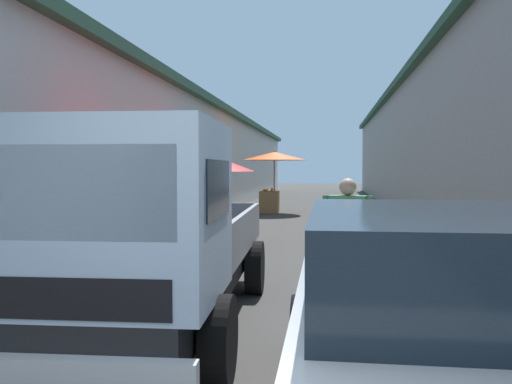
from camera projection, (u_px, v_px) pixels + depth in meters
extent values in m
plane|color=#3D3A38|center=(305.00, 228.00, 15.11)|extent=(90.00, 90.00, 0.00)
cube|color=beige|center=(109.00, 162.00, 18.17)|extent=(49.50, 7.00, 3.87)
cube|color=#284C38|center=(108.00, 102.00, 18.08)|extent=(49.80, 7.50, 0.24)
cylinder|color=#9E9EA3|center=(152.00, 208.00, 8.37)|extent=(0.06, 0.06, 2.16)
cone|color=red|center=(152.00, 155.00, 8.33)|extent=(2.29, 2.29, 0.49)
sphere|color=#9E9EA3|center=(152.00, 137.00, 8.31)|extent=(0.07, 0.07, 0.07)
cube|color=#9E7547|center=(154.00, 253.00, 8.34)|extent=(0.79, 0.76, 0.76)
sphere|color=orange|center=(174.00, 225.00, 8.54)|extent=(0.09, 0.09, 0.09)
sphere|color=orange|center=(151.00, 225.00, 8.51)|extent=(0.09, 0.09, 0.09)
sphere|color=orange|center=(147.00, 224.00, 8.09)|extent=(0.09, 0.09, 0.09)
sphere|color=orange|center=(152.00, 228.00, 8.06)|extent=(0.09, 0.09, 0.09)
cylinder|color=#9E9EA3|center=(204.00, 198.00, 11.97)|extent=(0.06, 0.06, 2.08)
cone|color=red|center=(204.00, 162.00, 11.94)|extent=(2.30, 2.30, 0.44)
sphere|color=#9E9EA3|center=(204.00, 150.00, 11.93)|extent=(0.07, 0.07, 0.07)
cube|color=olive|center=(211.00, 227.00, 12.16)|extent=(0.72, 0.78, 0.74)
sphere|color=orange|center=(210.00, 206.00, 12.11)|extent=(0.09, 0.09, 0.09)
sphere|color=orange|center=(204.00, 208.00, 12.27)|extent=(0.09, 0.09, 0.09)
sphere|color=orange|center=(210.00, 209.00, 11.98)|extent=(0.09, 0.09, 0.09)
sphere|color=orange|center=(221.00, 209.00, 12.16)|extent=(0.09, 0.09, 0.09)
cylinder|color=#9E9EA3|center=(274.00, 182.00, 20.24)|extent=(0.06, 0.06, 2.35)
cone|color=#D84C14|center=(274.00, 156.00, 20.19)|extent=(2.49, 2.49, 0.32)
sphere|color=#9E9EA3|center=(274.00, 151.00, 20.19)|extent=(0.07, 0.07, 0.07)
cube|color=#9E7547|center=(269.00, 202.00, 20.34)|extent=(0.77, 0.72, 0.83)
sphere|color=orange|center=(267.00, 190.00, 20.58)|extent=(0.09, 0.09, 0.09)
sphere|color=orange|center=(272.00, 189.00, 20.09)|extent=(0.09, 0.09, 0.09)
sphere|color=orange|center=(264.00, 190.00, 20.41)|extent=(0.09, 0.09, 0.09)
sphere|color=orange|center=(272.00, 190.00, 20.13)|extent=(0.09, 0.09, 0.09)
sphere|color=orange|center=(274.00, 190.00, 20.04)|extent=(0.09, 0.09, 0.09)
sphere|color=orange|center=(266.00, 190.00, 20.08)|extent=(0.09, 0.09, 0.09)
cube|color=#ADAFB5|center=(436.00, 357.00, 3.19)|extent=(3.91, 1.74, 0.64)
cube|color=#19232D|center=(433.00, 255.00, 3.31)|extent=(2.35, 1.52, 0.56)
cylinder|color=black|center=(509.00, 338.00, 4.40)|extent=(0.60, 0.20, 0.60)
cylinder|color=black|center=(303.00, 329.00, 4.63)|extent=(0.60, 0.20, 0.60)
cube|color=black|center=(165.00, 278.00, 5.85)|extent=(4.86, 1.68, 0.36)
cube|color=#ADC6E0|center=(110.00, 210.00, 4.19)|extent=(1.61, 1.82, 1.40)
cube|color=#19232D|center=(68.00, 193.00, 3.45)|extent=(0.13, 1.47, 0.63)
cube|color=#19232D|center=(109.00, 188.00, 4.18)|extent=(1.12, 1.82, 0.45)
cube|color=black|center=(69.00, 298.00, 3.47)|extent=(0.12, 1.40, 0.28)
cube|color=silver|center=(65.00, 371.00, 3.41)|extent=(0.20, 1.75, 0.18)
cube|color=gray|center=(246.00, 231.00, 6.57)|extent=(3.16, 0.20, 0.50)
cube|color=gray|center=(118.00, 230.00, 6.72)|extent=(3.16, 0.20, 0.50)
cube|color=gray|center=(204.00, 219.00, 8.19)|extent=(0.13, 1.65, 0.50)
cylinder|color=black|center=(219.00, 340.00, 4.16)|extent=(0.73, 0.25, 0.72)
cylinder|color=black|center=(8.00, 334.00, 4.31)|extent=(0.73, 0.25, 0.72)
cylinder|color=black|center=(255.00, 267.00, 7.21)|extent=(0.73, 0.25, 0.72)
cylinder|color=black|center=(130.00, 265.00, 7.37)|extent=(0.73, 0.25, 0.72)
cylinder|color=navy|center=(353.00, 273.00, 6.63)|extent=(0.14, 0.14, 0.78)
cylinder|color=navy|center=(341.00, 273.00, 6.68)|extent=(0.14, 0.14, 0.78)
cube|color=#4C8C59|center=(348.00, 219.00, 6.63)|extent=(0.28, 0.49, 0.59)
sphere|color=tan|center=(348.00, 187.00, 6.61)|extent=(0.22, 0.22, 0.22)
cylinder|color=#4C8C59|center=(370.00, 217.00, 6.54)|extent=(0.08, 0.08, 0.53)
cylinder|color=#4C8C59|center=(326.00, 216.00, 6.72)|extent=(0.08, 0.08, 0.53)
cylinder|color=#665B4C|center=(158.00, 234.00, 10.68)|extent=(0.14, 0.14, 0.78)
cylinder|color=#665B4C|center=(154.00, 235.00, 10.53)|extent=(0.14, 0.14, 0.78)
cube|color=#D8C666|center=(156.00, 201.00, 10.57)|extent=(0.48, 0.28, 0.58)
sphere|color=tan|center=(155.00, 181.00, 10.56)|extent=(0.21, 0.21, 0.21)
cylinder|color=#D8C666|center=(162.00, 198.00, 10.83)|extent=(0.08, 0.08, 0.52)
cylinder|color=#D8C666|center=(149.00, 200.00, 10.31)|extent=(0.08, 0.08, 0.52)
cylinder|color=#194CB2|center=(240.00, 218.00, 13.60)|extent=(0.30, 0.30, 0.03)
cylinder|color=#194CB2|center=(240.00, 226.00, 13.72)|extent=(0.04, 0.04, 0.42)
cylinder|color=#194CB2|center=(235.00, 227.00, 13.62)|extent=(0.04, 0.04, 0.42)
cylinder|color=#194CB2|center=(239.00, 227.00, 13.49)|extent=(0.04, 0.04, 0.42)
cylinder|color=#194CB2|center=(244.00, 227.00, 13.59)|extent=(0.04, 0.04, 0.42)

